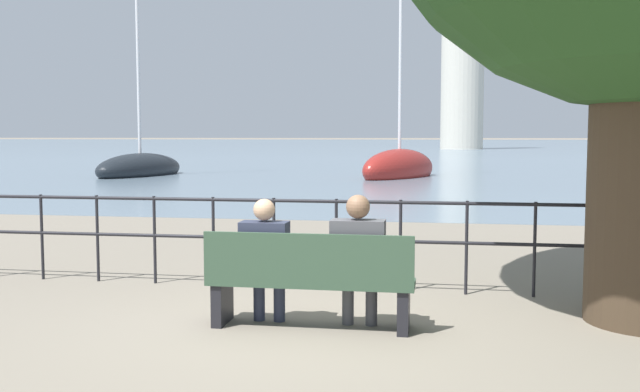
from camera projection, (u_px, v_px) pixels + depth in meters
name	position (u px, v px, depth m)	size (l,w,h in m)	color
ground_plane	(311.00, 327.00, 6.59)	(1000.00, 1000.00, 0.00)	gray
harbor_water	(434.00, 143.00, 162.03)	(600.00, 300.00, 0.01)	slate
park_bench	(310.00, 282.00, 6.49)	(1.90, 0.45, 0.90)	#334C38
seated_person_left	(265.00, 255.00, 6.63)	(0.44, 0.35, 1.19)	#2D3347
seated_person_right	(358.00, 255.00, 6.48)	(0.49, 0.35, 1.24)	#4C4C51
promenade_railing	(336.00, 230.00, 8.13)	(13.20, 0.04, 1.05)	black
sailboat_0	(399.00, 168.00, 30.04)	(3.79, 5.70, 11.47)	maroon
sailboat_2	(140.00, 167.00, 31.47)	(2.96, 6.12, 12.38)	black
harbor_lighthouse	(463.00, 48.00, 91.61)	(5.47, 5.47, 27.92)	beige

